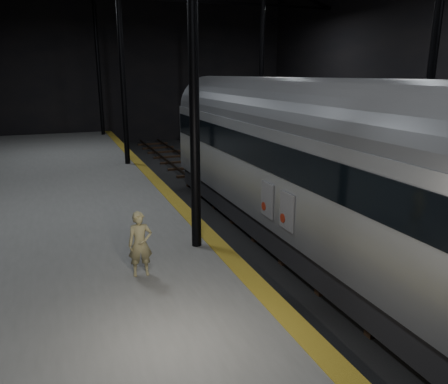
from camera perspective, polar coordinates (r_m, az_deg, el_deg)
ground at (r=17.20m, az=4.60°, el=-3.61°), size 44.00×44.00×0.00m
platform_left at (r=15.52m, az=-21.36°, el=-4.81°), size 9.00×43.80×1.00m
platform_right at (r=21.28m, az=23.20°, el=0.27°), size 9.00×43.80×1.00m
tactile_strip at (r=15.82m, az=-6.02°, el=-1.51°), size 0.50×43.80×0.01m
track at (r=17.18m, az=4.60°, el=-3.39°), size 2.40×43.00×0.24m
train at (r=13.24m, az=11.88°, el=3.66°), size 2.97×19.84×5.30m
woman at (r=10.24m, az=-10.89°, el=-6.68°), size 0.59×0.41×1.53m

